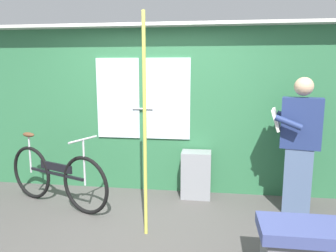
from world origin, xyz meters
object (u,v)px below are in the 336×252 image
Objects in this scene: trash_bin_by_wall at (196,174)px; bench_seat_corner at (301,248)px; bicycle_near_door at (56,177)px; passenger_reading_newspaper at (299,143)px; handrail_pole at (145,128)px.

bench_seat_corner is (0.95, -1.58, -0.07)m from trash_bin_by_wall.
passenger_reading_newspaper reaches higher than bicycle_near_door.
bench_seat_corner is (2.68, -1.07, -0.14)m from bicycle_near_door.
trash_bin_by_wall is 0.90× the size of bench_seat_corner.
handrail_pole is (1.26, -0.56, 0.75)m from bicycle_near_door.
passenger_reading_newspaper reaches higher than trash_bin_by_wall.
trash_bin_by_wall is 1.85m from bench_seat_corner.
passenger_reading_newspaper is (2.94, 0.22, 0.48)m from bicycle_near_door.
passenger_reading_newspaper is 1.36m from trash_bin_by_wall.
trash_bin_by_wall is (1.73, 0.52, -0.06)m from bicycle_near_door.
bicycle_near_door reaches higher than bench_seat_corner.
passenger_reading_newspaper is at bearing 24.89° from handrail_pole.
handrail_pole is 1.75m from bench_seat_corner.
trash_bin_by_wall is 1.43m from handrail_pole.
passenger_reading_newspaper is 2.31× the size of bench_seat_corner.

